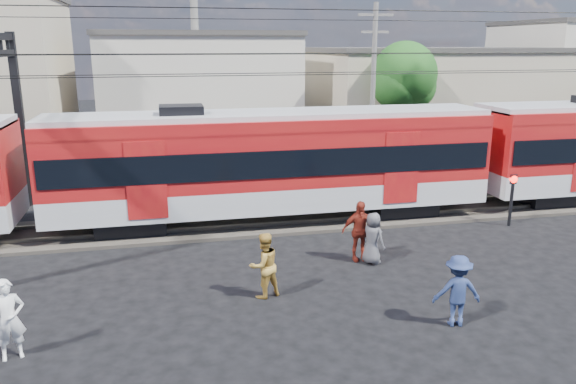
% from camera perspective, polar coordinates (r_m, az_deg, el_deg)
% --- Properties ---
extents(ground, '(120.00, 120.00, 0.00)m').
position_cam_1_polar(ground, '(14.26, 6.86, -12.57)').
color(ground, black).
rests_on(ground, ground).
extents(track_bed, '(70.00, 3.40, 0.12)m').
position_cam_1_polar(track_bed, '(21.38, -0.20, -2.81)').
color(track_bed, '#2D2823').
rests_on(track_bed, ground).
extents(rail_near, '(70.00, 0.12, 0.12)m').
position_cam_1_polar(rail_near, '(20.65, 0.25, -3.11)').
color(rail_near, '#59544C').
rests_on(rail_near, track_bed).
extents(rail_far, '(70.00, 0.12, 0.12)m').
position_cam_1_polar(rail_far, '(22.05, -0.62, -1.94)').
color(rail_far, '#59544C').
rests_on(rail_far, track_bed).
extents(commuter_train, '(50.30, 3.08, 4.17)m').
position_cam_1_polar(commuter_train, '(20.73, -1.07, 3.31)').
color(commuter_train, black).
rests_on(commuter_train, ground).
extents(catenary, '(70.00, 9.30, 7.52)m').
position_cam_1_polar(catenary, '(20.41, -25.03, 9.52)').
color(catenary, black).
rests_on(catenary, ground).
extents(building_midwest, '(12.24, 12.24, 7.30)m').
position_cam_1_polar(building_midwest, '(39.08, -9.21, 10.40)').
color(building_midwest, '#BEB6A6').
rests_on(building_midwest, ground).
extents(building_mideast, '(16.32, 10.20, 6.30)m').
position_cam_1_polar(building_mideast, '(40.47, 14.69, 9.55)').
color(building_mideast, tan).
rests_on(building_mideast, ground).
extents(building_east, '(10.20, 10.20, 8.30)m').
position_cam_1_polar(building_east, '(51.43, 26.96, 10.60)').
color(building_east, '#BEB6A6').
rests_on(building_east, ground).
extents(utility_pole_mid, '(1.80, 0.24, 8.50)m').
position_cam_1_polar(utility_pole_mid, '(28.90, 8.63, 10.68)').
color(utility_pole_mid, slate).
rests_on(utility_pole_mid, ground).
extents(tree_near, '(3.82, 3.64, 6.72)m').
position_cam_1_polar(tree_near, '(32.97, 11.96, 11.24)').
color(tree_near, '#382619').
rests_on(tree_near, ground).
extents(pedestrian_a, '(0.75, 0.61, 1.79)m').
position_cam_1_polar(pedestrian_a, '(13.51, -26.50, -11.52)').
color(pedestrian_a, white).
rests_on(pedestrian_a, ground).
extents(pedestrian_b, '(1.06, 0.95, 1.78)m').
position_cam_1_polar(pedestrian_b, '(14.91, -2.45, -7.44)').
color(pedestrian_b, '#B98F39').
rests_on(pedestrian_b, ground).
extents(pedestrian_c, '(1.23, 0.84, 1.76)m').
position_cam_1_polar(pedestrian_c, '(14.07, 16.82, -9.57)').
color(pedestrian_c, navy).
rests_on(pedestrian_c, ground).
extents(pedestrian_d, '(1.12, 0.48, 1.90)m').
position_cam_1_polar(pedestrian_d, '(17.48, 7.24, -3.94)').
color(pedestrian_d, maroon).
rests_on(pedestrian_d, ground).
extents(pedestrian_e, '(0.87, 0.94, 1.61)m').
position_cam_1_polar(pedestrian_e, '(17.33, 8.60, -4.67)').
color(pedestrian_e, '#49484D').
rests_on(pedestrian_e, ground).
extents(crossing_signal, '(0.28, 0.28, 1.95)m').
position_cam_1_polar(crossing_signal, '(22.06, 21.83, 0.15)').
color(crossing_signal, black).
rests_on(crossing_signal, ground).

